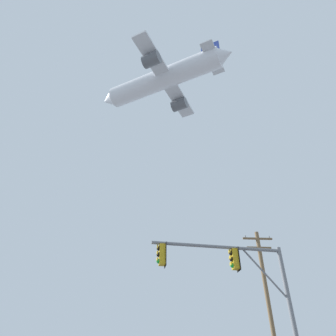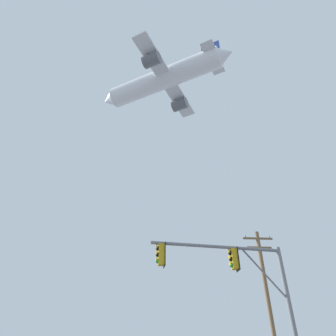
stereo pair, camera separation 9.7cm
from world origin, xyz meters
The scene contains 3 objects.
signal_pole_near centered at (3.96, 7.96, 4.93)m, with size 6.05×0.97×6.57m.
utility_pole centered at (7.88, 16.06, 5.71)m, with size 2.20×0.28×10.79m.
airplane centered at (1.11, 26.18, 39.92)m, with size 20.37×15.73×5.97m.
Camera 1 is at (0.03, -5.89, 1.12)m, focal length 34.11 mm.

